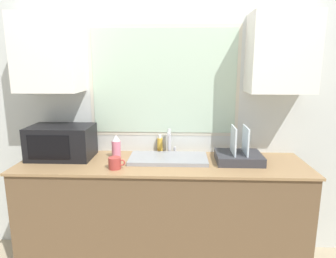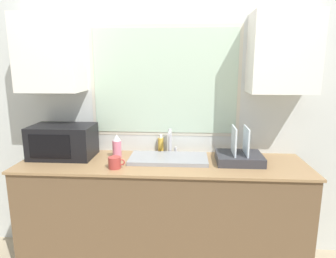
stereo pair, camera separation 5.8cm
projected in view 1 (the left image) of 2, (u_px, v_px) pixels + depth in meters
countertop at (162, 215)px, 2.52m from camera, size 2.31×0.64×0.93m
wall_back at (164, 101)px, 2.62m from camera, size 6.00×0.38×2.60m
sink_basin at (168, 159)px, 2.46m from camera, size 0.64×0.33×0.03m
faucet at (170, 139)px, 2.60m from camera, size 0.08×0.18×0.22m
microwave at (62, 142)px, 2.51m from camera, size 0.52×0.34×0.27m
dish_rack at (239, 155)px, 2.42m from camera, size 0.36×0.31×0.29m
spray_bottle at (116, 147)px, 2.51m from camera, size 0.08×0.08×0.20m
soap_bottle at (160, 145)px, 2.67m from camera, size 0.05×0.05×0.16m
mug_near_sink at (115, 163)px, 2.26m from camera, size 0.13×0.09×0.09m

